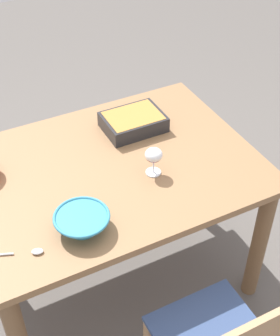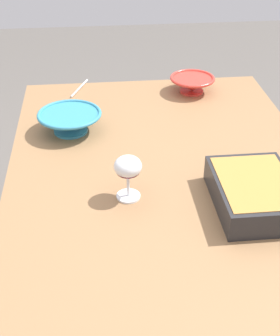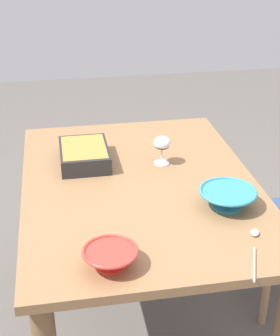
# 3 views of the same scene
# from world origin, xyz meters

# --- Properties ---
(ground_plane) EXTENTS (8.00, 8.00, 0.00)m
(ground_plane) POSITION_xyz_m (0.00, 0.00, 0.00)
(ground_plane) COLOR #5B5651
(dining_table) EXTENTS (1.32, 0.96, 0.77)m
(dining_table) POSITION_xyz_m (0.00, 0.00, 0.64)
(dining_table) COLOR olive
(dining_table) RESTS_ON ground_plane
(wine_glass) EXTENTS (0.08, 0.08, 0.13)m
(wine_glass) POSITION_xyz_m (0.16, -0.12, 0.86)
(wine_glass) COLOR white
(wine_glass) RESTS_ON dining_table
(casserole_dish) EXTENTS (0.29, 0.21, 0.08)m
(casserole_dish) POSITION_xyz_m (0.23, 0.21, 0.81)
(casserole_dish) COLOR #262628
(casserole_dish) RESTS_ON dining_table
(mixing_bowl) EXTENTS (0.18, 0.18, 0.06)m
(mixing_bowl) POSITION_xyz_m (-0.52, 0.19, 0.80)
(mixing_bowl) COLOR red
(mixing_bowl) RESTS_ON dining_table
(small_bowl) EXTENTS (0.22, 0.22, 0.07)m
(small_bowl) POSITION_xyz_m (-0.24, -0.29, 0.81)
(small_bowl) COLOR teal
(small_bowl) RESTS_ON dining_table
(serving_spoon) EXTENTS (0.27, 0.12, 0.01)m
(serving_spoon) POSITION_xyz_m (-0.50, -0.30, 0.77)
(serving_spoon) COLOR silver
(serving_spoon) RESTS_ON dining_table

